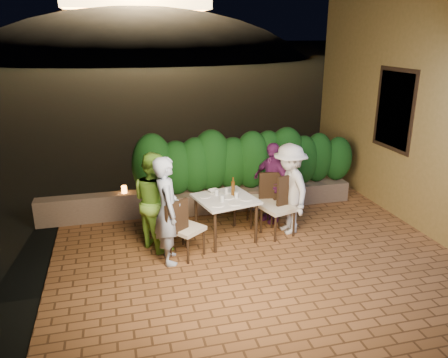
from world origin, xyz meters
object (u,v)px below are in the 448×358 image
object	(u,v)px
chair_left_back	(171,219)
diner_purple	(272,182)
bowl	(214,191)
chair_right_front	(278,207)
diner_blue	(167,210)
dining_table	(225,218)
diner_white	(289,189)
beer_bottle	(233,187)
chair_left_front	(187,227)
parapet_lamp	(124,189)
chair_right_back	(260,199)
diner_green	(155,201)

from	to	relation	value
chair_left_back	diner_purple	world-z (taller)	diner_purple
bowl	chair_right_front	bearing A→B (deg)	-20.11
diner_blue	chair_left_back	bearing A→B (deg)	-10.98
dining_table	diner_blue	world-z (taller)	diner_blue
diner_purple	diner_white	bearing A→B (deg)	-13.76
dining_table	beer_bottle	size ratio (longest dim) A/B	2.83
beer_bottle	chair_left_front	world-z (taller)	beer_bottle
diner_white	parapet_lamp	xyz separation A→B (m)	(-2.77, 1.35, -0.23)
chair_left_front	chair_right_back	distance (m)	1.73
chair_left_front	diner_blue	world-z (taller)	diner_blue
bowl	diner_white	xyz separation A→B (m)	(1.27, -0.30, 0.03)
chair_left_front	parapet_lamp	size ratio (longest dim) A/B	7.01
beer_bottle	chair_left_front	bearing A→B (deg)	-149.92
chair_left_back	diner_blue	size ratio (longest dim) A/B	0.50
chair_left_front	diner_blue	xyz separation A→B (m)	(-0.30, -0.08, 0.35)
chair_right_front	diner_purple	size ratio (longest dim) A/B	0.70
diner_green	diner_white	world-z (taller)	diner_green
chair_left_back	diner_blue	bearing A→B (deg)	-103.38
chair_left_back	diner_white	world-z (taller)	diner_white
chair_right_front	diner_purple	distance (m)	0.67
parapet_lamp	dining_table	bearing A→B (deg)	-39.69
chair_right_front	parapet_lamp	world-z (taller)	chair_right_front
beer_bottle	chair_right_front	distance (m)	0.87
bowl	chair_right_back	world-z (taller)	chair_right_back
chair_left_back	chair_right_back	distance (m)	1.71
diner_blue	chair_right_back	bearing A→B (deg)	-62.08
diner_green	diner_blue	bearing A→B (deg)	164.92
chair_left_back	parapet_lamp	world-z (taller)	chair_left_back
dining_table	chair_left_back	bearing A→B (deg)	174.71
chair_right_back	diner_blue	distance (m)	2.06
bowl	diner_blue	xyz separation A→B (m)	(-0.91, -0.83, 0.07)
diner_white	beer_bottle	bearing A→B (deg)	-98.96
chair_left_front	chair_left_back	world-z (taller)	chair_left_front
chair_left_back	diner_green	xyz separation A→B (m)	(-0.26, -0.08, 0.38)
parapet_lamp	chair_right_front	bearing A→B (deg)	-29.42
beer_bottle	bowl	size ratio (longest dim) A/B	1.69
chair_left_back	diner_green	bearing A→B (deg)	-165.34
beer_bottle	chair_right_front	xyz separation A→B (m)	(0.77, -0.15, -0.38)
dining_table	chair_left_front	size ratio (longest dim) A/B	0.94
beer_bottle	diner_white	distance (m)	1.00
beer_bottle	diner_white	size ratio (longest dim) A/B	0.20
diner_blue	diner_green	world-z (taller)	diner_blue
chair_left_front	dining_table	bearing A→B (deg)	-6.26
beer_bottle	diner_blue	xyz separation A→B (m)	(-1.19, -0.60, -0.07)
dining_table	diner_white	distance (m)	1.22
bowl	diner_purple	xyz separation A→B (m)	(1.15, 0.24, -0.02)
diner_green	parapet_lamp	distance (m)	1.44
chair_left_front	diner_white	distance (m)	1.96
beer_bottle	chair_right_front	bearing A→B (deg)	-11.37
chair_left_back	chair_right_front	distance (m)	1.85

